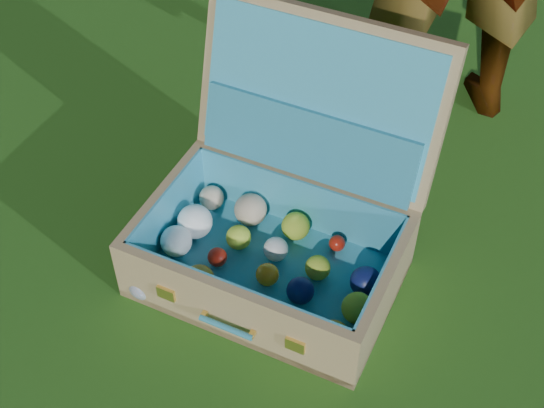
# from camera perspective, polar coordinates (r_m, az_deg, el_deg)

# --- Properties ---
(ground) EXTENTS (60.00, 60.00, 0.00)m
(ground) POSITION_cam_1_polar(r_m,az_deg,el_deg) (1.89, 4.65, -9.53)
(ground) COLOR #215114
(ground) RESTS_ON ground
(stray_ball) EXTENTS (0.08, 0.08, 0.08)m
(stray_ball) POSITION_cam_1_polar(r_m,az_deg,el_deg) (1.94, -9.61, -5.99)
(stray_ball) COLOR teal
(stray_ball) RESTS_ON ground
(suitcase) EXTENTS (0.80, 0.77, 0.60)m
(suitcase) POSITION_cam_1_polar(r_m,az_deg,el_deg) (1.91, 0.85, -0.37)
(suitcase) COLOR tan
(suitcase) RESTS_ON ground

